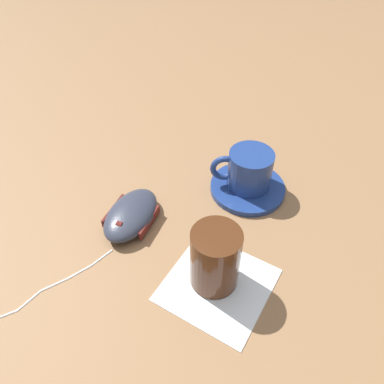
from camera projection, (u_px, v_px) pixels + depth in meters
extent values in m
plane|color=olive|center=(209.00, 231.00, 0.58)|extent=(3.00, 3.00, 0.00)
cylinder|color=navy|center=(247.00, 188.00, 0.64)|extent=(0.13, 0.13, 0.01)
cylinder|color=navy|center=(250.00, 169.00, 0.61)|extent=(0.07, 0.07, 0.06)
torus|color=navy|center=(225.00, 168.00, 0.61)|extent=(0.04, 0.04, 0.05)
ellipsoid|color=#2D3342|center=(131.00, 214.00, 0.58)|extent=(0.11, 0.13, 0.03)
cylinder|color=#591E19|center=(120.00, 225.00, 0.55)|extent=(0.01, 0.01, 0.01)
cube|color=#591E19|center=(150.00, 222.00, 0.57)|extent=(0.03, 0.06, 0.01)
cube|color=#591E19|center=(114.00, 210.00, 0.59)|extent=(0.03, 0.06, 0.01)
cylinder|color=white|center=(102.00, 257.00, 0.54)|extent=(0.00, 0.04, 0.00)
cylinder|color=white|center=(79.00, 272.00, 0.52)|extent=(0.01, 0.04, 0.00)
cylinder|color=white|center=(54.00, 284.00, 0.51)|extent=(0.01, 0.04, 0.00)
cylinder|color=white|center=(29.00, 300.00, 0.49)|extent=(0.01, 0.04, 0.00)
cylinder|color=white|center=(2.00, 316.00, 0.47)|extent=(0.02, 0.04, 0.00)
sphere|color=white|center=(112.00, 250.00, 0.55)|extent=(0.00, 0.00, 0.00)
sphere|color=white|center=(91.00, 265.00, 0.53)|extent=(0.00, 0.00, 0.00)
sphere|color=white|center=(67.00, 278.00, 0.51)|extent=(0.00, 0.00, 0.00)
sphere|color=white|center=(41.00, 290.00, 0.50)|extent=(0.00, 0.00, 0.00)
sphere|color=white|center=(17.00, 310.00, 0.48)|extent=(0.00, 0.00, 0.00)
cube|color=white|center=(218.00, 284.00, 0.51)|extent=(0.16, 0.16, 0.00)
cylinder|color=#4C2814|center=(215.00, 258.00, 0.48)|extent=(0.07, 0.07, 0.09)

